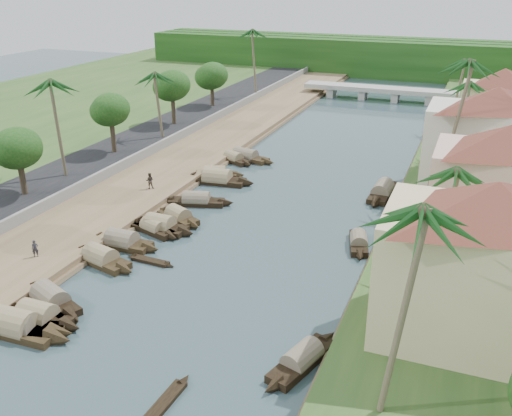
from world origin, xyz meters
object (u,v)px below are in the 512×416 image
(bridge, at_px, (380,91))
(sampan_1, at_px, (38,317))
(person_near, at_px, (35,249))
(sampan_0, at_px, (14,327))
(building_near, at_px, (486,262))

(bridge, relative_size, sampan_1, 3.88)
(bridge, height_order, sampan_1, bridge)
(person_near, bearing_deg, sampan_1, -87.65)
(sampan_0, height_order, sampan_1, sampan_0)
(bridge, relative_size, sampan_0, 3.23)
(bridge, relative_size, person_near, 19.64)
(building_near, bearing_deg, bridge, 104.39)
(building_near, xyz_separation_m, person_near, (-33.31, -0.81, -4.87))
(sampan_0, bearing_deg, sampan_1, 56.22)
(building_near, xyz_separation_m, sampan_0, (-28.23, -8.88, -5.97))
(bridge, xyz_separation_m, building_near, (18.99, -74.00, 4.66))
(building_near, relative_size, person_near, 10.42)
(sampan_0, bearing_deg, building_near, 4.59)
(building_near, height_order, sampan_1, building_near)
(sampan_0, distance_m, sampan_1, 1.70)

